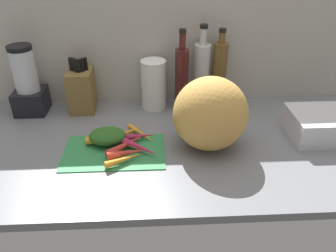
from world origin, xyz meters
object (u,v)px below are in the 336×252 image
(cutting_board, at_px, (114,151))
(bottle_1, at_px, (201,74))
(carrot_6, at_px, (125,159))
(blender_appliance, at_px, (28,85))
(carrot_5, at_px, (138,136))
(bottle_2, at_px, (219,73))
(bottle_0, at_px, (182,78))
(carrot_7, at_px, (126,144))
(carrot_2, at_px, (127,153))
(carrot_4, at_px, (125,143))
(dish_rack, at_px, (327,125))
(carrot_0, at_px, (140,148))
(knife_block, at_px, (82,90))
(paper_towel_roll, at_px, (154,85))
(carrot_8, at_px, (127,132))
(winter_squash, at_px, (210,114))
(carrot_3, at_px, (105,140))
(carrot_1, at_px, (142,134))

(cutting_board, distance_m, bottle_1, 0.54)
(carrot_6, distance_m, blender_appliance, 0.61)
(carrot_5, distance_m, bottle_2, 0.49)
(blender_appliance, xyz_separation_m, bottle_0, (0.67, -0.01, 0.02))
(carrot_7, bearing_deg, bottle_1, 47.74)
(cutting_board, xyz_separation_m, carrot_5, (0.09, 0.07, 0.02))
(blender_appliance, bearing_deg, carrot_2, -40.57)
(cutting_board, bearing_deg, bottle_0, 50.05)
(carrot_4, bearing_deg, carrot_2, -78.08)
(carrot_2, distance_m, dish_rack, 0.79)
(carrot_7, height_order, bottle_2, bottle_2)
(carrot_7, xyz_separation_m, bottle_2, (0.40, 0.35, 0.13))
(carrot_2, height_order, carrot_7, same)
(cutting_board, height_order, bottle_1, bottle_1)
(carrot_0, relative_size, knife_block, 0.69)
(bottle_0, bearing_deg, paper_towel_roll, 168.13)
(carrot_0, distance_m, carrot_5, 0.08)
(carrot_0, distance_m, bottle_2, 0.53)
(knife_block, bearing_deg, carrot_8, -49.76)
(carrot_6, xyz_separation_m, carrot_8, (0.00, 0.17, 0.00))
(bottle_2, bearing_deg, blender_appliance, -177.93)
(carrot_4, relative_size, winter_squash, 0.55)
(carrot_3, bearing_deg, winter_squash, -3.96)
(winter_squash, bearing_deg, carrot_0, -172.44)
(carrot_6, relative_size, bottle_1, 0.39)
(carrot_1, bearing_deg, carrot_7, -125.04)
(carrot_2, bearing_deg, carrot_3, 133.83)
(carrot_5, height_order, bottle_0, bottle_0)
(carrot_1, bearing_deg, carrot_8, 174.73)
(cutting_board, relative_size, carrot_0, 2.24)
(cutting_board, height_order, carrot_2, carrot_2)
(carrot_5, relative_size, knife_block, 0.58)
(carrot_4, distance_m, carrot_7, 0.01)
(carrot_3, distance_m, knife_block, 0.33)
(knife_block, distance_m, blender_appliance, 0.23)
(cutting_board, height_order, dish_rack, dish_rack)
(carrot_4, relative_size, carrot_7, 0.84)
(carrot_3, xyz_separation_m, carrot_7, (0.08, -0.04, 0.00))
(carrot_6, height_order, carrot_7, carrot_7)
(cutting_board, bearing_deg, carrot_8, 65.55)
(carrot_1, distance_m, winter_squash, 0.29)
(knife_block, distance_m, bottle_2, 0.62)
(carrot_2, bearing_deg, blender_appliance, 139.43)
(bottle_2, bearing_deg, carrot_2, -134.04)
(carrot_3, xyz_separation_m, bottle_2, (0.49, 0.32, 0.13))
(carrot_8, height_order, bottle_0, bottle_0)
(carrot_1, relative_size, dish_rack, 0.56)
(carrot_2, distance_m, carrot_8, 0.14)
(carrot_1, relative_size, blender_appliance, 0.53)
(carrot_1, xyz_separation_m, paper_towel_roll, (0.05, 0.26, 0.09))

